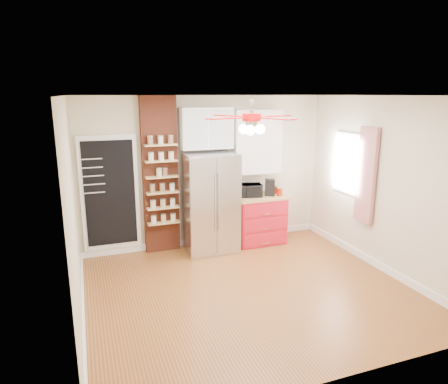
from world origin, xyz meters
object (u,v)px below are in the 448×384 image
object	(u,v)px
ceiling_fan	(251,118)
toaster_oven	(250,190)
red_cabinet	(259,219)
canister_left	(280,192)
coffee_maker	(270,187)
fridge	(210,202)
pantry_jar_oats	(159,172)

from	to	relation	value
ceiling_fan	toaster_oven	size ratio (longest dim) A/B	3.35
red_cabinet	canister_left	xyz separation A→B (m)	(0.36, -0.12, 0.52)
red_cabinet	coffee_maker	size ratio (longest dim) A/B	3.11
fridge	toaster_oven	size ratio (longest dim) A/B	4.19
canister_left	toaster_oven	bearing A→B (deg)	166.23
pantry_jar_oats	red_cabinet	bearing A→B (deg)	-3.28
ceiling_fan	coffee_maker	bearing A→B (deg)	55.92
red_cabinet	coffee_maker	world-z (taller)	coffee_maker
fridge	toaster_oven	xyz separation A→B (m)	(0.79, 0.07, 0.14)
coffee_maker	toaster_oven	bearing A→B (deg)	-164.57
ceiling_fan	coffee_maker	world-z (taller)	ceiling_fan
fridge	ceiling_fan	xyz separation A→B (m)	(0.05, -1.63, 1.55)
pantry_jar_oats	ceiling_fan	bearing A→B (deg)	-63.40
red_cabinet	pantry_jar_oats	bearing A→B (deg)	176.72
fridge	ceiling_fan	world-z (taller)	ceiling_fan
pantry_jar_oats	fridge	bearing A→B (deg)	-10.35
canister_left	coffee_maker	bearing A→B (deg)	153.62
red_cabinet	pantry_jar_oats	size ratio (longest dim) A/B	7.25
red_cabinet	ceiling_fan	world-z (taller)	ceiling_fan
ceiling_fan	pantry_jar_oats	size ratio (longest dim) A/B	10.79
red_cabinet	coffee_maker	xyz separation A→B (m)	(0.19, -0.03, 0.60)
canister_left	ceiling_fan	bearing A→B (deg)	-129.23
red_cabinet	ceiling_fan	bearing A→B (deg)	-118.71
ceiling_fan	coffee_maker	size ratio (longest dim) A/B	4.63
coffee_maker	fridge	bearing A→B (deg)	-156.09
canister_left	pantry_jar_oats	size ratio (longest dim) A/B	1.09
toaster_oven	pantry_jar_oats	distance (m)	1.69
ceiling_fan	canister_left	bearing A→B (deg)	50.77
toaster_oven	red_cabinet	bearing A→B (deg)	6.54
toaster_oven	pantry_jar_oats	size ratio (longest dim) A/B	3.22
fridge	canister_left	distance (m)	1.33
coffee_maker	canister_left	world-z (taller)	coffee_maker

